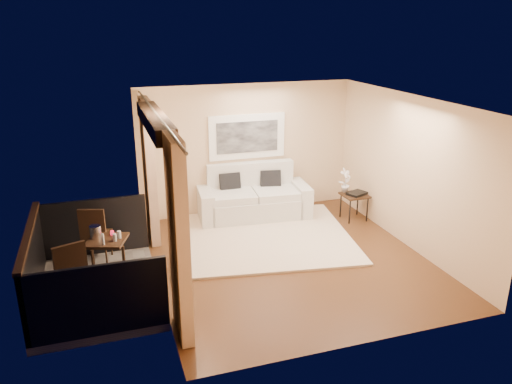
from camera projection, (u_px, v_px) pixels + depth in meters
name	position (u px, v px, depth m)	size (l,w,h in m)	color
floor	(289.00, 259.00, 8.57)	(5.00, 5.00, 0.00)	#563219
room_shell	(155.00, 121.00, 7.13)	(5.00, 6.40, 5.00)	white
balcony	(87.00, 279.00, 7.55)	(1.81, 2.60, 1.17)	#605B56
curtains	(161.00, 199.00, 7.52)	(0.16, 4.80, 2.64)	tan
artwork	(247.00, 137.00, 10.26)	(1.62, 0.07, 0.92)	white
rug	(260.00, 237.00, 9.41)	(3.34, 2.91, 0.04)	beige
sofa	(253.00, 199.00, 10.34)	(2.34, 1.17, 1.09)	silver
side_table	(354.00, 197.00, 10.15)	(0.51, 0.51, 0.54)	#311C10
tray	(357.00, 193.00, 10.11)	(0.38, 0.28, 0.05)	black
orchid	(345.00, 180.00, 10.17)	(0.27, 0.18, 0.52)	white
bistro_table	(107.00, 244.00, 7.76)	(0.72, 0.72, 0.67)	#311C10
balcony_chair_far	(95.00, 231.00, 8.28)	(0.53, 0.54, 0.99)	#311C10
balcony_chair_near	(74.00, 276.00, 6.77)	(0.57, 0.57, 1.03)	#311C10
ice_bucket	(95.00, 232.00, 7.76)	(0.18, 0.18, 0.20)	white
candle	(112.00, 233.00, 7.87)	(0.06, 0.06, 0.07)	red
vase	(103.00, 239.00, 7.51)	(0.04, 0.04, 0.18)	white
glass_a	(115.00, 237.00, 7.65)	(0.06, 0.06, 0.12)	silver
glass_b	(119.00, 235.00, 7.75)	(0.06, 0.06, 0.12)	silver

